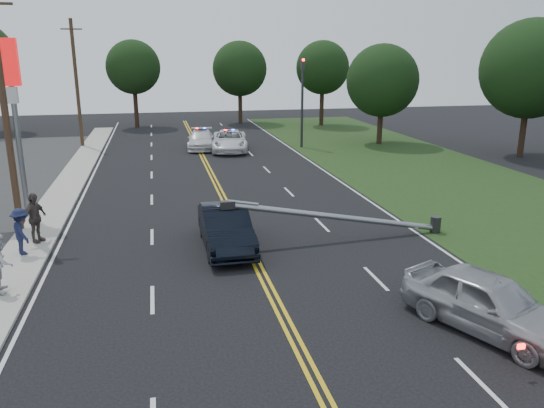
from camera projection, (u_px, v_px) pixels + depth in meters
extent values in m
plane|color=black|center=(302.00, 354.00, 13.40)|extent=(120.00, 120.00, 0.00)
cube|color=#ABA69A|center=(31.00, 244.00, 21.04)|extent=(1.80, 70.00, 0.12)
cube|color=#1B3414|center=(516.00, 211.00, 25.59)|extent=(12.00, 80.00, 0.01)
cube|color=gold|center=(240.00, 230.00, 22.80)|extent=(0.36, 80.00, 0.00)
cylinder|color=gray|center=(19.00, 143.00, 23.68)|extent=(0.24, 0.24, 7.00)
cylinder|color=#2D2D30|center=(302.00, 104.00, 42.36)|extent=(0.20, 0.20, 7.00)
cube|color=#2D2D30|center=(303.00, 64.00, 41.51)|extent=(0.28, 0.28, 0.90)
sphere|color=#FF0C07|center=(303.00, 60.00, 41.28)|extent=(0.22, 0.22, 0.22)
cylinder|color=#2D2D30|center=(435.00, 225.00, 22.50)|extent=(0.44, 0.44, 0.70)
cylinder|color=gray|center=(337.00, 217.00, 21.41)|extent=(8.90, 0.24, 1.80)
cube|color=#2D2D30|center=(228.00, 205.00, 20.28)|extent=(0.55, 0.32, 0.30)
cylinder|color=#382619|center=(5.00, 114.00, 21.41)|extent=(0.28, 0.28, 10.00)
cylinder|color=#382619|center=(77.00, 85.00, 42.08)|extent=(0.28, 0.28, 10.00)
cube|color=#382619|center=(71.00, 29.00, 40.94)|extent=(1.60, 0.10, 0.10)
cylinder|color=black|center=(136.00, 110.00, 54.73)|extent=(0.44, 0.44, 3.53)
sphere|color=black|center=(133.00, 67.00, 53.55)|extent=(5.41, 5.41, 5.41)
cylinder|color=black|center=(240.00, 108.00, 58.05)|extent=(0.44, 0.44, 3.38)
sphere|color=black|center=(240.00, 69.00, 56.92)|extent=(5.84, 5.84, 5.84)
cylinder|color=black|center=(322.00, 109.00, 56.19)|extent=(0.44, 0.44, 3.48)
sphere|color=black|center=(323.00, 68.00, 55.03)|extent=(5.51, 5.51, 5.51)
cylinder|color=black|center=(380.00, 126.00, 44.60)|extent=(0.44, 0.44, 3.04)
sphere|color=black|center=(382.00, 81.00, 43.59)|extent=(5.93, 5.93, 5.93)
cylinder|color=black|center=(523.00, 132.00, 38.91)|extent=(0.44, 0.44, 3.67)
sphere|color=black|center=(531.00, 69.00, 37.69)|extent=(7.02, 7.02, 7.02)
imported|color=black|center=(226.00, 228.00, 20.59)|extent=(1.79, 5.00, 1.64)
imported|color=#9EA0A5|center=(488.00, 302.00, 14.38)|extent=(3.80, 5.24, 1.66)
imported|color=white|center=(229.00, 141.00, 41.47)|extent=(3.42, 6.09, 1.61)
imported|color=silver|center=(201.00, 140.00, 42.44)|extent=(2.60, 5.23, 1.46)
imported|color=silver|center=(1.00, 262.00, 16.52)|extent=(0.83, 1.00, 1.89)
imported|color=#191F40|center=(21.00, 231.00, 19.60)|extent=(1.11, 1.31, 1.76)
imported|color=#514540|center=(35.00, 218.00, 20.84)|extent=(1.01, 1.25, 1.99)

